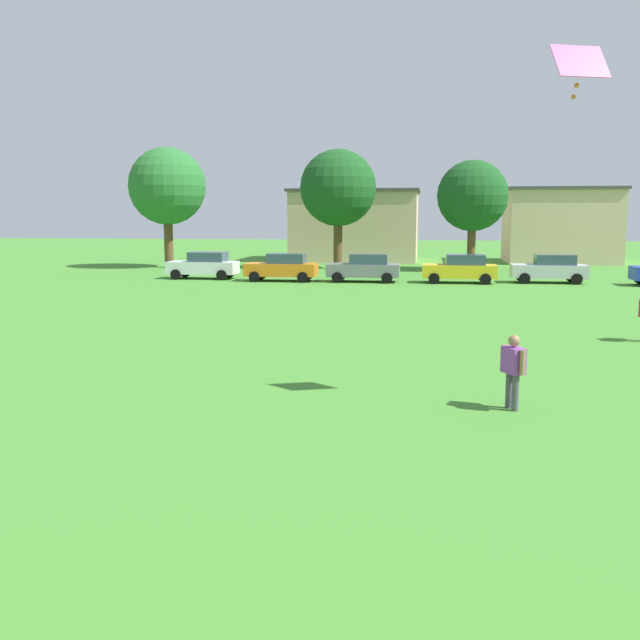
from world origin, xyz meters
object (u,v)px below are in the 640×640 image
(kite, at_px, (580,64))
(parked_car_silver_4, at_px, (550,268))
(parked_car_yellow_3, at_px, (461,268))
(tree_far_left, at_px, (167,187))
(tree_far_right, at_px, (473,196))
(parked_car_orange_1, at_px, (283,267))
(parked_car_gray_2, at_px, (365,268))
(adult_bystander, at_px, (513,366))
(tree_center, at_px, (338,188))
(parked_car_white_0, at_px, (204,265))

(kite, distance_m, parked_car_silver_4, 30.06)
(parked_car_yellow_3, xyz_separation_m, tree_far_left, (-21.28, 9.47, 5.17))
(kite, xyz_separation_m, tree_far_right, (0.10, 38.01, -1.79))
(parked_car_orange_1, distance_m, parked_car_gray_2, 4.97)
(adult_bystander, bearing_deg, parked_car_silver_4, 142.02)
(parked_car_orange_1, relative_size, tree_far_right, 0.55)
(parked_car_silver_4, xyz_separation_m, tree_center, (-13.73, 9.36, 5.01))
(parked_car_white_0, distance_m, tree_center, 13.04)
(parked_car_white_0, xyz_separation_m, tree_far_right, (16.91, 9.13, 4.41))
(adult_bystander, xyz_separation_m, kite, (1.12, 0.36, 6.11))
(tree_far_left, relative_size, tree_center, 1.03)
(kite, bearing_deg, parked_car_orange_1, 112.56)
(parked_car_yellow_3, distance_m, tree_far_left, 23.86)
(parked_car_gray_2, distance_m, tree_far_right, 12.71)
(parked_car_silver_4, distance_m, tree_center, 17.36)
(kite, xyz_separation_m, parked_car_orange_1, (-11.63, 27.99, -6.20))
(parked_car_yellow_3, bearing_deg, parked_car_silver_4, -171.32)
(adult_bystander, bearing_deg, tree_far_right, 150.42)
(adult_bystander, distance_m, tree_center, 40.04)
(tree_far_left, bearing_deg, kite, -59.46)
(kite, bearing_deg, tree_far_right, 89.85)
(parked_car_orange_1, bearing_deg, kite, 112.56)
(parked_car_silver_4, relative_size, tree_center, 0.49)
(parked_car_yellow_3, relative_size, tree_far_right, 0.55)
(parked_car_white_0, xyz_separation_m, parked_car_orange_1, (5.19, -0.89, 0.00))
(parked_car_gray_2, bearing_deg, parked_car_orange_1, 2.28)
(parked_car_orange_1, bearing_deg, tree_center, -101.27)
(parked_car_orange_1, height_order, tree_far_left, tree_far_left)
(parked_car_silver_4, xyz_separation_m, tree_far_left, (-26.49, 8.68, 5.17))
(parked_car_white_0, height_order, parked_car_orange_1, same)
(parked_car_silver_4, bearing_deg, parked_car_orange_1, 4.06)
(tree_far_right, bearing_deg, kite, -90.15)
(adult_bystander, height_order, tree_far_left, tree_far_left)
(parked_car_yellow_3, relative_size, tree_center, 0.49)
(parked_car_silver_4, bearing_deg, parked_car_yellow_3, 8.68)
(parked_car_white_0, height_order, tree_far_left, tree_far_left)
(kite, relative_size, parked_car_orange_1, 0.28)
(parked_car_gray_2, distance_m, tree_center, 11.79)
(adult_bystander, height_order, parked_car_orange_1, parked_car_orange_1)
(parked_car_white_0, distance_m, parked_car_gray_2, 10.17)
(parked_car_gray_2, xyz_separation_m, tree_far_left, (-15.63, 9.60, 5.17))
(parked_car_orange_1, height_order, tree_center, tree_center)
(parked_car_white_0, distance_m, tree_far_left, 11.67)
(adult_bystander, bearing_deg, parked_car_white_0, -179.54)
(adult_bystander, bearing_deg, parked_car_orange_1, 172.57)
(parked_car_orange_1, relative_size, parked_car_gray_2, 1.00)
(parked_car_white_0, bearing_deg, parked_car_yellow_3, 177.96)
(parked_car_orange_1, xyz_separation_m, parked_car_silver_4, (15.82, 1.12, 0.00))
(parked_car_gray_2, height_order, parked_car_yellow_3, same)
(adult_bystander, height_order, parked_car_gray_2, parked_car_gray_2)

